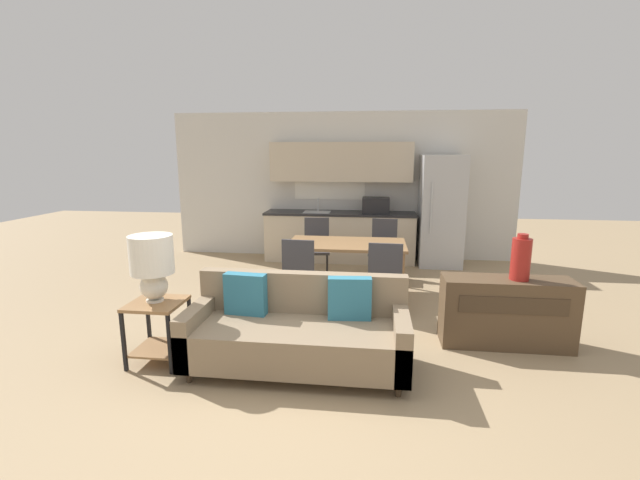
% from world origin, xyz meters
% --- Properties ---
extents(ground_plane, '(20.00, 20.00, 0.00)m').
position_xyz_m(ground_plane, '(0.00, 0.00, 0.00)').
color(ground_plane, '#9E8460').
extents(wall_back, '(6.40, 0.07, 2.70)m').
position_xyz_m(wall_back, '(-0.00, 4.63, 1.35)').
color(wall_back, silver).
rests_on(wall_back, ground_plane).
extents(kitchen_counter, '(2.73, 0.65, 2.15)m').
position_xyz_m(kitchen_counter, '(0.01, 4.33, 0.84)').
color(kitchen_counter, beige).
rests_on(kitchen_counter, ground_plane).
extents(refrigerator, '(0.73, 0.78, 1.93)m').
position_xyz_m(refrigerator, '(1.78, 4.20, 0.97)').
color(refrigerator, '#B7BABC').
rests_on(refrigerator, ground_plane).
extents(dining_table, '(1.64, 0.90, 0.73)m').
position_xyz_m(dining_table, '(0.24, 2.44, 0.67)').
color(dining_table, olive).
rests_on(dining_table, ground_plane).
extents(couch, '(2.00, 0.80, 0.84)m').
position_xyz_m(couch, '(-0.06, 0.22, 0.34)').
color(couch, '#3D2D1E').
rests_on(couch, ground_plane).
extents(side_table, '(0.48, 0.48, 0.60)m').
position_xyz_m(side_table, '(-1.40, 0.16, 0.40)').
color(side_table, olive).
rests_on(side_table, ground_plane).
extents(table_lamp, '(0.40, 0.40, 0.63)m').
position_xyz_m(table_lamp, '(-1.42, 0.18, 0.98)').
color(table_lamp, silver).
rests_on(table_lamp, side_table).
extents(credenza, '(1.30, 0.41, 0.71)m').
position_xyz_m(credenza, '(1.98, 0.94, 0.36)').
color(credenza, brown).
rests_on(credenza, ground_plane).
extents(vase, '(0.19, 0.19, 0.47)m').
position_xyz_m(vase, '(2.07, 0.92, 0.93)').
color(vase, maroon).
rests_on(vase, credenza).
extents(dining_chair_near_left, '(0.45, 0.45, 0.93)m').
position_xyz_m(dining_chair_near_left, '(-0.29, 1.66, 0.51)').
color(dining_chair_near_left, '#38383D').
rests_on(dining_chair_near_left, ground_plane).
extents(dining_chair_far_left, '(0.46, 0.46, 0.93)m').
position_xyz_m(dining_chair_far_left, '(-0.29, 3.24, 0.51)').
color(dining_chair_far_left, '#38383D').
rests_on(dining_chair_far_left, ground_plane).
extents(dining_chair_far_right, '(0.47, 0.47, 0.93)m').
position_xyz_m(dining_chair_far_right, '(0.78, 3.26, 0.51)').
color(dining_chair_far_right, '#38383D').
rests_on(dining_chair_far_right, ground_plane).
extents(dining_chair_near_right, '(0.44, 0.44, 0.93)m').
position_xyz_m(dining_chair_near_right, '(0.76, 1.59, 0.51)').
color(dining_chair_near_right, '#38383D').
rests_on(dining_chair_near_right, ground_plane).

